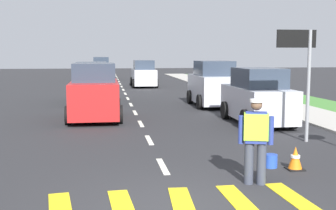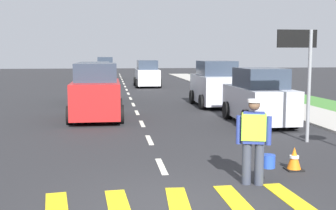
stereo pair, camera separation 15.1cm
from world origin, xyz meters
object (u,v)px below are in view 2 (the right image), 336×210
car_oncoming_lead (96,93)px  car_oncoming_second (95,83)px  lane_direction_sign (302,58)px  car_oncoming_third (105,69)px  road_worker (255,137)px  car_outgoing_far (147,74)px  traffic_cone_near (294,159)px  car_parked_curbside (259,98)px  car_parked_far (216,85)px

car_oncoming_lead → car_oncoming_second: bearing=92.4°
lane_direction_sign → car_oncoming_third: (-5.85, 31.27, -1.38)m
road_worker → lane_direction_sign: lane_direction_sign is taller
lane_direction_sign → car_outgoing_far: lane_direction_sign is taller
road_worker → car_oncoming_lead: bearing=110.2°
lane_direction_sign → car_oncoming_third: lane_direction_sign is taller
road_worker → traffic_cone_near: bearing=36.1°
lane_direction_sign → car_parked_curbside: (-0.03, 3.37, -1.47)m
car_oncoming_lead → car_oncoming_third: 26.04m
traffic_cone_near → car_outgoing_far: 24.31m
car_oncoming_second → car_parked_curbside: bearing=-52.1°
car_oncoming_lead → car_oncoming_third: bearing=89.9°
road_worker → car_parked_curbside: 7.55m
car_oncoming_second → car_oncoming_third: (0.32, 20.00, 0.05)m
traffic_cone_near → car_outgoing_far: car_outgoing_far is taller
lane_direction_sign → car_parked_curbside: 3.67m
car_oncoming_lead → car_parked_far: (5.61, 3.49, 0.01)m
car_outgoing_far → car_oncoming_second: car_oncoming_second is taller
car_outgoing_far → car_oncoming_lead: bearing=-101.7°
car_outgoing_far → car_oncoming_third: size_ratio=0.96×
lane_direction_sign → car_oncoming_second: 12.93m
car_outgoing_far → car_parked_curbside: (2.53, -18.06, -0.01)m
road_worker → car_outgoing_far: bearing=89.9°
road_worker → car_oncoming_third: car_oncoming_third is taller
road_worker → car_parked_far: bearing=79.5°
car_parked_curbside → car_oncoming_third: 28.50m
car_oncoming_third → road_worker: bearing=-84.7°
car_oncoming_second → road_worker: bearing=-76.7°
car_oncoming_lead → car_parked_far: car_parked_far is taller
traffic_cone_near → car_parked_far: size_ratio=0.14×
traffic_cone_near → car_oncoming_third: car_oncoming_third is taller
lane_direction_sign → traffic_cone_near: 3.83m
road_worker → car_oncoming_second: car_oncoming_second is taller
car_parked_curbside → car_oncoming_third: car_oncoming_third is taller
road_worker → car_oncoming_second: 15.41m
car_parked_far → car_oncoming_second: bearing=156.6°
road_worker → car_parked_curbside: size_ratio=0.42×
car_oncoming_second → car_oncoming_third: car_oncoming_third is taller
road_worker → lane_direction_sign: 4.78m
car_parked_curbside → car_oncoming_second: bearing=127.9°
car_oncoming_lead → car_outgoing_far: (3.35, 16.20, -0.06)m
traffic_cone_near → car_parked_far: car_parked_far is taller
car_oncoming_lead → car_parked_curbside: (5.88, -1.86, -0.07)m
car_outgoing_far → car_oncoming_third: car_oncoming_third is taller
car_parked_far → lane_direction_sign: bearing=-88.0°
car_oncoming_third → car_oncoming_second: bearing=-90.9°
car_oncoming_third → car_parked_far: car_oncoming_third is taller
lane_direction_sign → car_outgoing_far: 21.63m
lane_direction_sign → traffic_cone_near: size_ratio=6.23×
road_worker → car_outgoing_far: size_ratio=0.41×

